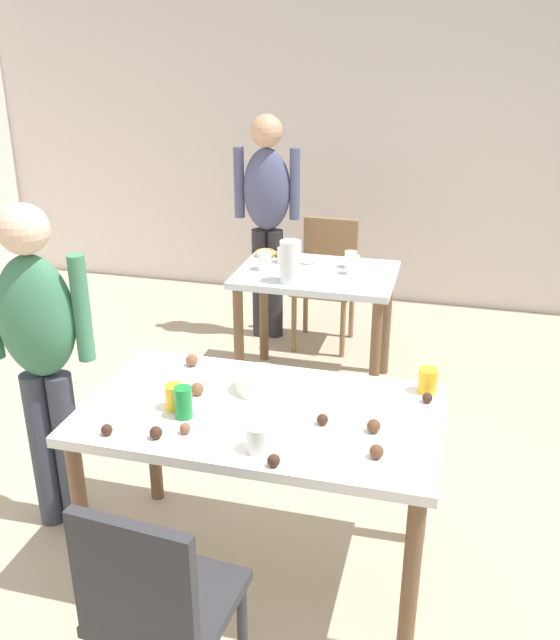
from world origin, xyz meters
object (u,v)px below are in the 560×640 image
dining_table_far (316,292)px  person_adult_far (267,208)px  mixing_bowl (259,382)px  pitcher_far (290,262)px  chair_near_table (156,603)px  chair_far_table (327,274)px  soda_can (183,402)px  dining_table_near (261,431)px  person_girl_near (40,346)px

dining_table_far → person_adult_far: (-0.49, 0.66, 0.32)m
person_adult_far → mixing_bowl: (0.57, -2.16, -0.16)m
pitcher_far → chair_near_table: bearing=-86.7°
chair_far_table → chair_near_table: bearing=-88.4°
chair_near_table → mixing_bowl: 0.95m
chair_far_table → soda_can: (-0.06, -2.45, 0.31)m
chair_near_table → pitcher_far: bearing=93.3°
dining_table_near → dining_table_far: same height
chair_near_table → person_girl_near: size_ratio=0.59×
chair_far_table → person_girl_near: (-0.76, -2.27, 0.38)m
dining_table_far → mixing_bowl: mixing_bowl is taller
person_adult_far → soda_can: bearing=-81.6°
dining_table_far → soda_can: 1.78m
dining_table_far → person_girl_near: person_girl_near is taller
mixing_bowl → soda_can: bearing=-128.3°
mixing_bowl → chair_near_table: bearing=-93.9°
person_adult_far → mixing_bowl: person_adult_far is taller
person_adult_far → chair_near_table: bearing=-80.5°
dining_table_near → dining_table_far: bearing=94.6°
mixing_bowl → pitcher_far: size_ratio=0.77×
person_girl_near → chair_far_table: bearing=71.5°
chair_near_table → person_girl_near: 1.24m
dining_table_near → chair_near_table: bearing=-98.1°
person_adult_far → pitcher_far: person_adult_far is taller
dining_table_near → soda_can: soda_can is taller
mixing_bowl → pitcher_far: pitcher_far is taller
dining_table_far → chair_near_table: chair_near_table is taller
chair_near_table → chair_far_table: (-0.09, 3.08, 0.00)m
dining_table_near → soda_can: size_ratio=11.08×
dining_table_near → pitcher_far: pitcher_far is taller
dining_table_far → pitcher_far: pitcher_far is taller
mixing_bowl → person_girl_near: bearing=-174.5°
dining_table_near → pitcher_far: bearing=99.4°
person_girl_near → pitcher_far: person_girl_near is taller
chair_near_table → chair_far_table: same height
person_girl_near → chair_near_table: bearing=-43.9°
dining_table_far → pitcher_far: 0.35m
dining_table_far → chair_far_table: size_ratio=1.07×
person_adult_far → pitcher_far: bearing=-66.6°
chair_far_table → pitcher_far: (-0.04, -0.91, 0.37)m
dining_table_near → person_adult_far: bearing=105.0°
person_girl_near → pitcher_far: (0.72, 1.36, -0.01)m
dining_table_far → pitcher_far: (-0.11, -0.22, 0.25)m
dining_table_far → soda_can: soda_can is taller
dining_table_far → chair_near_table: bearing=-89.5°
dining_table_far → person_girl_near: 1.80m
mixing_bowl → dining_table_far: bearing=93.2°
mixing_bowl → dining_table_near: bearing=-72.0°
pitcher_far → dining_table_far: bearing=64.3°
chair_near_table → pitcher_far: size_ratio=3.61×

